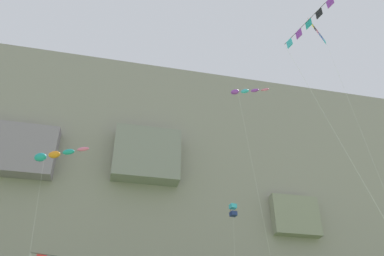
{
  "coord_description": "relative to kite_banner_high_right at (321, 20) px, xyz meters",
  "views": [
    {
      "loc": [
        -5.16,
        -5.85,
        1.84
      ],
      "look_at": [
        0.76,
        21.4,
        19.98
      ],
      "focal_mm": 37.16,
      "sensor_mm": 36.0,
      "label": 1
    }
  ],
  "objects": [
    {
      "name": "kite_windsock_near_cliff",
      "position": [
        2.16,
        19.24,
        9.52
      ],
      "size": [
        4.21,
        3.65,
        30.92
      ],
      "color": "purple",
      "rests_on": "ground"
    },
    {
      "name": "kite_banner_high_right",
      "position": [
        0.0,
        0.0,
        0.0
      ],
      "size": [
        2.47,
        6.57,
        21.82
      ],
      "color": "black",
      "rests_on": "ground"
    },
    {
      "name": "kite_banner_upper_right",
      "position": [
        7.98,
        11.09,
        10.47
      ],
      "size": [
        3.36,
        4.69,
        33.56
      ],
      "color": "black",
      "rests_on": "ground"
    },
    {
      "name": "kite_windsock_upper_left",
      "position": [
        -17.39,
        20.42,
        -0.49
      ],
      "size": [
        5.43,
        4.3,
        20.81
      ],
      "color": "teal",
      "rests_on": "ground"
    },
    {
      "name": "cliff_face",
      "position": [
        -6.32,
        57.64,
        8.02
      ],
      "size": [
        180.0,
        23.59,
        57.77
      ],
      "color": "gray",
      "rests_on": "ground"
    },
    {
      "name": "kite_box_mid_center",
      "position": [
        3.7,
        30.4,
        -0.55
      ],
      "size": [
        2.6,
        5.17,
        21.17
      ],
      "color": "#38B2D1",
      "rests_on": "ground"
    }
  ]
}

